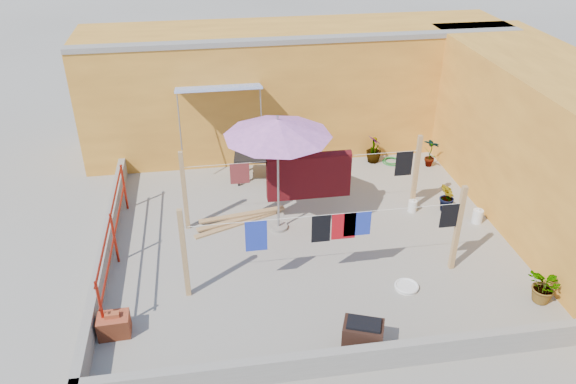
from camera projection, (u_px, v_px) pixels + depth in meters
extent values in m
plane|color=#9E998E|center=(310.00, 238.00, 11.68)|extent=(80.00, 80.00, 0.00)
cube|color=gold|center=(296.00, 88.00, 14.96)|extent=(11.00, 2.40, 3.20)
cube|color=gray|center=(304.00, 40.00, 13.29)|extent=(11.00, 0.35, 0.12)
cube|color=#2D51B2|center=(218.00, 88.00, 13.03)|extent=(2.00, 0.79, 0.22)
cylinder|color=gray|center=(179.00, 123.00, 12.91)|extent=(0.03, 0.30, 1.28)
cylinder|color=gray|center=(261.00, 118.00, 13.17)|extent=(0.03, 0.30, 1.28)
cube|color=gold|center=(558.00, 152.00, 11.58)|extent=(2.40, 9.00, 3.20)
cube|color=gray|center=(355.00, 359.00, 8.51)|extent=(8.30, 0.16, 0.44)
cube|color=gray|center=(106.00, 247.00, 11.02)|extent=(0.16, 7.30, 0.44)
cylinder|color=maroon|center=(101.00, 309.00, 9.00)|extent=(0.05, 0.05, 1.10)
cylinder|color=maroon|center=(115.00, 238.00, 10.71)|extent=(0.05, 0.05, 1.10)
cylinder|color=maroon|center=(124.00, 187.00, 12.42)|extent=(0.05, 0.05, 1.10)
cylinder|color=maroon|center=(110.00, 216.00, 10.46)|extent=(0.04, 4.20, 0.04)
cylinder|color=maroon|center=(114.00, 236.00, 10.69)|extent=(0.04, 4.20, 0.04)
cube|color=tan|center=(184.00, 254.00, 9.69)|extent=(0.09, 0.09, 1.80)
cube|color=tan|center=(458.00, 229.00, 10.37)|extent=(0.09, 0.09, 1.80)
cube|color=tan|center=(416.00, 173.00, 12.25)|extent=(0.09, 0.09, 1.80)
cube|color=tan|center=(184.00, 191.00, 11.57)|extent=(0.09, 0.09, 1.80)
cylinder|color=silver|center=(327.00, 215.00, 9.76)|extent=(5.00, 0.01, 0.01)
cylinder|color=silver|center=(304.00, 159.00, 11.64)|extent=(5.00, 0.01, 0.01)
cube|color=#440B0F|center=(309.00, 177.00, 11.87)|extent=(1.79, 0.22, 0.97)
cube|color=black|center=(404.00, 164.00, 12.08)|extent=(0.37, 0.02, 0.58)
cube|color=maroon|center=(240.00, 173.00, 11.57)|extent=(0.40, 0.02, 0.46)
cube|color=#1E32A5|center=(256.00, 236.00, 9.74)|extent=(0.38, 0.02, 0.62)
cube|color=black|center=(321.00, 229.00, 9.88)|extent=(0.34, 0.02, 0.55)
cube|color=#A90D15|center=(344.00, 226.00, 9.93)|extent=(0.43, 0.02, 0.53)
cube|color=#1E32A5|center=(357.00, 224.00, 9.96)|extent=(0.49, 0.02, 0.49)
cube|color=black|center=(450.00, 216.00, 10.19)|extent=(0.35, 0.02, 0.49)
cylinder|color=gray|center=(279.00, 227.00, 11.98)|extent=(0.39, 0.39, 0.06)
cylinder|color=gray|center=(278.00, 178.00, 11.38)|extent=(0.05, 0.05, 2.47)
cone|color=#D774C4|center=(278.00, 128.00, 10.82)|extent=(2.32, 2.32, 0.34)
cylinder|color=gray|center=(278.00, 118.00, 10.73)|extent=(0.04, 0.04, 0.11)
cube|color=black|center=(265.00, 155.00, 13.55)|extent=(1.54, 0.91, 0.05)
cube|color=black|center=(238.00, 174.00, 13.45)|extent=(0.05, 0.05, 0.64)
cube|color=black|center=(239.00, 163.00, 13.96)|extent=(0.05, 0.05, 0.64)
cube|color=black|center=(292.00, 173.00, 13.49)|extent=(0.05, 0.05, 0.64)
cube|color=black|center=(291.00, 162.00, 14.00)|extent=(0.05, 0.05, 0.64)
cube|color=#A44526|center=(114.00, 325.00, 9.19)|extent=(0.53, 0.39, 0.37)
cube|color=#A45126|center=(112.00, 315.00, 9.08)|extent=(0.24, 0.12, 0.07)
cube|color=tan|center=(236.00, 224.00, 12.09)|extent=(1.82, 0.84, 0.04)
cube|color=tan|center=(239.00, 219.00, 12.18)|extent=(1.86, 0.69, 0.04)
cube|color=tan|center=(242.00, 215.00, 12.28)|extent=(1.91, 0.43, 0.04)
cube|color=black|center=(363.00, 337.00, 8.86)|extent=(0.74, 0.62, 0.53)
cube|color=black|center=(364.00, 324.00, 8.71)|extent=(0.60, 0.48, 0.04)
cylinder|color=silver|center=(406.00, 287.00, 10.27)|extent=(0.42, 0.42, 0.06)
torus|color=silver|center=(407.00, 286.00, 10.26)|extent=(0.45, 0.45, 0.05)
cylinder|color=silver|center=(477.00, 216.00, 12.13)|extent=(0.22, 0.22, 0.31)
cylinder|color=silver|center=(479.00, 210.00, 12.04)|extent=(0.06, 0.06, 0.05)
cylinder|color=silver|center=(412.00, 206.00, 12.53)|extent=(0.20, 0.20, 0.27)
cylinder|color=silver|center=(413.00, 200.00, 12.45)|extent=(0.05, 0.05, 0.04)
torus|color=#1A7929|center=(391.00, 162.00, 14.68)|extent=(0.47, 0.47, 0.03)
torus|color=#1A7929|center=(391.00, 160.00, 14.66)|extent=(0.40, 0.40, 0.03)
imported|color=#175117|center=(318.00, 166.00, 13.61)|extent=(0.76, 0.67, 0.81)
imported|color=#175117|center=(374.00, 149.00, 14.55)|extent=(0.48, 0.48, 0.72)
imported|color=#175117|center=(431.00, 152.00, 14.31)|extent=(0.49, 0.49, 0.79)
imported|color=#175117|center=(447.00, 198.00, 12.40)|extent=(0.38, 0.44, 0.73)
imported|color=#175117|center=(546.00, 287.00, 9.80)|extent=(0.62, 0.68, 0.67)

